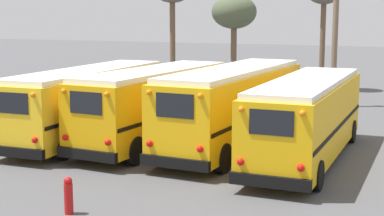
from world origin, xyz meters
TOP-DOWN VIEW (x-y plane):
  - ground_plane at (0.00, 0.00)m, footprint 160.00×160.00m
  - school_bus_0 at (-4.75, 0.07)m, footprint 2.91×10.50m
  - school_bus_1 at (-1.59, 0.14)m, footprint 3.01×9.57m
  - school_bus_2 at (1.58, 0.88)m, footprint 2.92×10.59m
  - school_bus_3 at (4.75, -0.06)m, footprint 2.62×10.18m
  - utility_pole at (3.30, 13.18)m, footprint 1.80×0.34m
  - bare_tree_0 at (-4.14, 16.86)m, footprint 3.05×3.05m
  - fire_hydrant at (0.22, -8.53)m, footprint 0.24×0.24m

SIDE VIEW (x-z plane):
  - ground_plane at x=0.00m, z-range 0.00..0.00m
  - fire_hydrant at x=0.22m, z-range 0.00..1.04m
  - school_bus_0 at x=-4.75m, z-range 0.13..3.15m
  - school_bus_3 at x=4.75m, z-range 0.13..3.15m
  - school_bus_1 at x=-1.59m, z-range 0.15..3.27m
  - school_bus_2 at x=1.58m, z-range 0.15..3.37m
  - utility_pole at x=3.30m, z-range 0.11..8.78m
  - bare_tree_0 at x=-4.14m, z-range 2.06..8.68m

